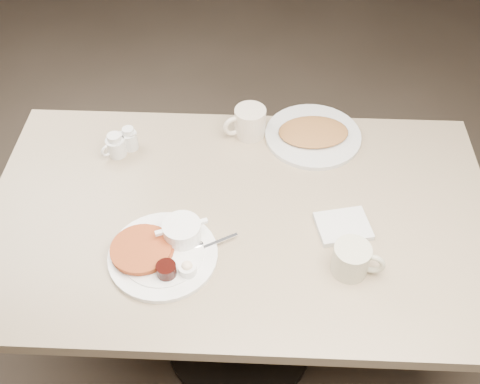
{
  "coord_description": "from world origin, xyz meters",
  "views": [
    {
      "loc": [
        0.05,
        -1.1,
        2.02
      ],
      "look_at": [
        0.0,
        0.02,
        0.82
      ],
      "focal_mm": 42.81,
      "sensor_mm": 36.0,
      "label": 1
    }
  ],
  "objects_px": {
    "creamer_right": "(129,139)",
    "hash_plate": "(313,134)",
    "diner_table": "(240,248)",
    "main_plate": "(164,249)",
    "coffee_mug_near": "(353,259)",
    "coffee_mug_far": "(249,122)",
    "creamer_left": "(115,146)"
  },
  "relations": [
    {
      "from": "diner_table",
      "to": "hash_plate",
      "type": "bearing_deg",
      "value": 56.31
    },
    {
      "from": "diner_table",
      "to": "coffee_mug_near",
      "type": "xyz_separation_m",
      "value": [
        0.31,
        -0.19,
        0.22
      ]
    },
    {
      "from": "diner_table",
      "to": "creamer_left",
      "type": "distance_m",
      "value": 0.51
    },
    {
      "from": "creamer_left",
      "to": "creamer_right",
      "type": "bearing_deg",
      "value": 41.81
    },
    {
      "from": "creamer_right",
      "to": "coffee_mug_far",
      "type": "bearing_deg",
      "value": 12.13
    },
    {
      "from": "main_plate",
      "to": "hash_plate",
      "type": "distance_m",
      "value": 0.66
    },
    {
      "from": "coffee_mug_far",
      "to": "creamer_right",
      "type": "height_order",
      "value": "coffee_mug_far"
    },
    {
      "from": "diner_table",
      "to": "coffee_mug_far",
      "type": "bearing_deg",
      "value": 87.56
    },
    {
      "from": "creamer_left",
      "to": "hash_plate",
      "type": "height_order",
      "value": "creamer_left"
    },
    {
      "from": "diner_table",
      "to": "creamer_left",
      "type": "relative_size",
      "value": 18.07
    },
    {
      "from": "coffee_mug_far",
      "to": "creamer_left",
      "type": "height_order",
      "value": "coffee_mug_far"
    },
    {
      "from": "diner_table",
      "to": "coffee_mug_near",
      "type": "height_order",
      "value": "coffee_mug_near"
    },
    {
      "from": "diner_table",
      "to": "main_plate",
      "type": "xyz_separation_m",
      "value": [
        -0.2,
        -0.16,
        0.19
      ]
    },
    {
      "from": "coffee_mug_far",
      "to": "creamer_right",
      "type": "relative_size",
      "value": 1.98
    },
    {
      "from": "creamer_left",
      "to": "main_plate",
      "type": "bearing_deg",
      "value": -62.28
    },
    {
      "from": "main_plate",
      "to": "coffee_mug_far",
      "type": "height_order",
      "value": "coffee_mug_far"
    },
    {
      "from": "coffee_mug_near",
      "to": "creamer_left",
      "type": "height_order",
      "value": "coffee_mug_near"
    },
    {
      "from": "coffee_mug_near",
      "to": "coffee_mug_far",
      "type": "height_order",
      "value": "coffee_mug_far"
    },
    {
      "from": "coffee_mug_near",
      "to": "hash_plate",
      "type": "relative_size",
      "value": 0.43
    },
    {
      "from": "diner_table",
      "to": "coffee_mug_near",
      "type": "distance_m",
      "value": 0.42
    },
    {
      "from": "diner_table",
      "to": "main_plate",
      "type": "relative_size",
      "value": 3.78
    },
    {
      "from": "coffee_mug_near",
      "to": "coffee_mug_far",
      "type": "distance_m",
      "value": 0.61
    },
    {
      "from": "coffee_mug_far",
      "to": "hash_plate",
      "type": "relative_size",
      "value": 0.46
    },
    {
      "from": "coffee_mug_near",
      "to": "hash_plate",
      "type": "height_order",
      "value": "coffee_mug_near"
    },
    {
      "from": "main_plate",
      "to": "hash_plate",
      "type": "height_order",
      "value": "main_plate"
    },
    {
      "from": "creamer_right",
      "to": "hash_plate",
      "type": "relative_size",
      "value": 0.23
    },
    {
      "from": "hash_plate",
      "to": "main_plate",
      "type": "bearing_deg",
      "value": -130.67
    },
    {
      "from": "main_plate",
      "to": "diner_table",
      "type": "bearing_deg",
      "value": 37.97
    },
    {
      "from": "diner_table",
      "to": "coffee_mug_near",
      "type": "bearing_deg",
      "value": -31.54
    },
    {
      "from": "diner_table",
      "to": "coffee_mug_far",
      "type": "xyz_separation_m",
      "value": [
        0.02,
        0.35,
        0.22
      ]
    },
    {
      "from": "creamer_right",
      "to": "hash_plate",
      "type": "xyz_separation_m",
      "value": [
        0.6,
        0.07,
        -0.02
      ]
    },
    {
      "from": "coffee_mug_far",
      "to": "creamer_left",
      "type": "bearing_deg",
      "value": -164.51
    }
  ]
}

